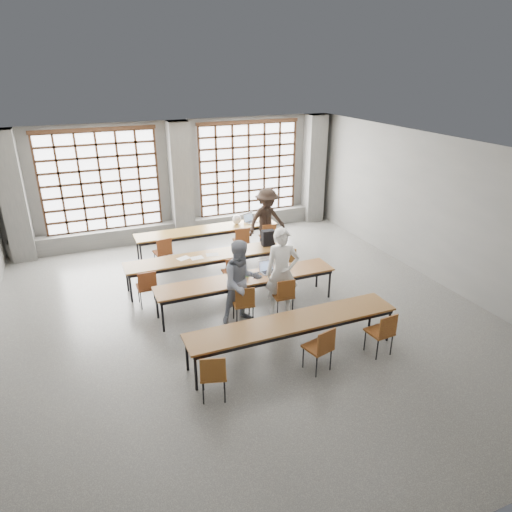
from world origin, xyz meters
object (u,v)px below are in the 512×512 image
at_px(chair_near_mid, 321,345).
at_px(chair_near_right, 383,330).
at_px(chair_mid_left, 147,285).
at_px(student_back, 267,220).
at_px(chair_near_left, 213,372).
at_px(student_female, 242,282).
at_px(desk_row_d, 293,324).
at_px(desk_row_c, 247,280).
at_px(laptop_back, 250,220).
at_px(desk_row_b, 208,258).
at_px(mouse, 287,270).
at_px(chair_mid_centre, 233,270).
at_px(chair_mid_right, 286,261).
at_px(plastic_bag, 237,219).
at_px(backpack, 268,238).
at_px(phone, 256,278).
at_px(chair_front_left, 244,301).
at_px(red_pouch, 213,371).
at_px(chair_front_right, 284,293).
at_px(chair_back_mid, 242,239).
at_px(desk_row_a, 207,231).
at_px(chair_back_left, 163,250).
at_px(laptop_front, 268,269).
at_px(student_male, 282,272).
at_px(chair_back_right, 268,235).
at_px(green_box, 243,275).

height_order(chair_near_mid, chair_near_right, same).
bearing_deg(chair_mid_left, student_back, 27.89).
distance_m(chair_mid_left, chair_near_mid, 4.21).
bearing_deg(chair_near_left, student_female, 58.53).
bearing_deg(chair_near_right, desk_row_d, 157.35).
height_order(desk_row_c, laptop_back, laptop_back).
bearing_deg(desk_row_b, desk_row_d, -81.24).
bearing_deg(mouse, chair_mid_centre, 137.10).
bearing_deg(student_female, chair_mid_right, 37.54).
distance_m(chair_near_left, plastic_bag, 6.57).
bearing_deg(student_female, student_back, 57.19).
height_order(student_back, backpack, student_back).
distance_m(student_female, phone, 0.65).
xyz_separation_m(desk_row_d, chair_front_left, (-0.44, 1.36, -0.13)).
height_order(desk_row_b, chair_mid_right, chair_mid_right).
bearing_deg(chair_near_left, red_pouch, 73.62).
bearing_deg(chair_mid_centre, student_back, 48.68).
xyz_separation_m(chair_mid_left, backpack, (3.20, 0.68, 0.39)).
bearing_deg(chair_front_right, chair_near_mid, -97.07).
xyz_separation_m(desk_row_b, chair_near_right, (2.04, -4.12, -0.13)).
distance_m(chair_back_mid, laptop_back, 0.95).
distance_m(chair_near_left, backpack, 5.03).
bearing_deg(mouse, plastic_bag, 88.75).
distance_m(desk_row_a, desk_row_c, 3.35).
xyz_separation_m(chair_back_left, chair_near_right, (2.90, -5.34, 0.00)).
bearing_deg(chair_front_right, laptop_front, 93.73).
relative_size(desk_row_b, student_back, 2.17).
bearing_deg(chair_mid_centre, chair_mid_right, 0.01).
relative_size(mouse, backpack, 0.24).
distance_m(student_male, backpack, 2.14).
height_order(laptop_front, laptop_back, same).
relative_size(chair_mid_left, laptop_back, 1.97).
bearing_deg(chair_mid_centre, chair_near_left, -114.38).
distance_m(chair_back_right, chair_near_mid, 5.51).
relative_size(desk_row_d, chair_mid_right, 4.55).
relative_size(chair_back_left, chair_back_right, 1.00).
height_order(student_male, plastic_bag, student_male).
height_order(chair_front_left, mouse, chair_front_left).
relative_size(chair_near_right, laptop_back, 1.97).
bearing_deg(mouse, chair_near_mid, -103.06).
bearing_deg(chair_back_left, laptop_back, 15.12).
bearing_deg(student_male, red_pouch, -119.58).
bearing_deg(chair_back_left, mouse, -51.09).
bearing_deg(chair_mid_right, chair_near_mid, -106.55).
relative_size(desk_row_b, laptop_back, 8.96).
height_order(desk_row_b, laptop_front, laptop_front).
relative_size(mouse, green_box, 0.39).
relative_size(chair_mid_centre, plastic_bag, 3.08).
xyz_separation_m(chair_back_left, mouse, (2.21, -2.74, 0.21)).
bearing_deg(chair_back_left, chair_mid_left, -111.98).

